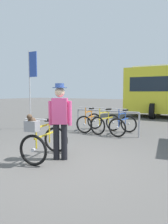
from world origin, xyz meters
The scene contains 8 objects.
ground_plane centered at (0.00, 0.00, 0.00)m, with size 80.00×80.00×0.00m, color #514F4C.
bike_rack_rail centered at (-0.68, 3.35, 0.64)m, with size 2.51×0.09×0.88m.
racked_bike_orange centered at (-1.48, 3.52, 0.37)m, with size 0.79×1.18×0.97m.
racked_bike_yellow centered at (-0.78, 3.53, 0.37)m, with size 0.80×1.18×0.97m.
racked_bike_blue centered at (-0.08, 3.54, 0.37)m, with size 0.69×1.13×0.98m.
featured_bicycle centered at (-0.55, -0.10, 0.49)m, with size 0.88×1.25×1.09m.
person_with_featured_bike centered at (-0.24, 0.15, 0.95)m, with size 0.48×0.34×1.72m.
banner_flag centered at (-3.68, 2.60, 2.23)m, with size 0.45×0.05×3.20m.
Camera 1 is at (2.70, -3.47, 1.53)m, focal length 33.35 mm.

